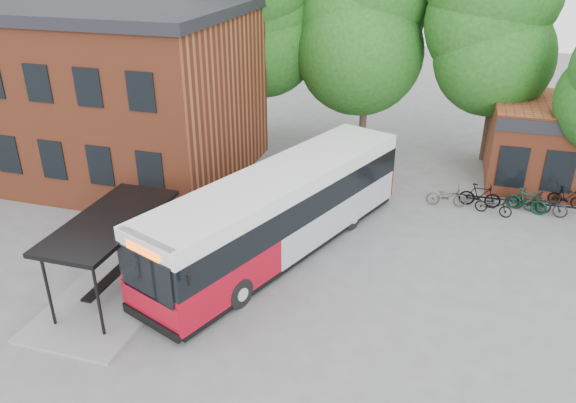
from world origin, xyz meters
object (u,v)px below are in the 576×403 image
(bicycle_2, at_px, (494,206))
(bicycle_7, at_px, (567,197))
(bicycle_5, at_px, (530,200))
(bicycle_0, at_px, (447,196))
(bicycle_3, at_px, (526,201))
(city_bus, at_px, (281,212))
(bicycle_4, at_px, (526,201))
(bicycle_1, at_px, (480,195))
(bus_shelter, at_px, (115,255))
(bicycle_6, at_px, (546,204))

(bicycle_2, xyz_separation_m, bicycle_7, (3.24, 1.78, 0.05))
(bicycle_2, distance_m, bicycle_5, 1.76)
(bicycle_0, distance_m, bicycle_3, 3.47)
(city_bus, xyz_separation_m, bicycle_4, (9.59, 6.53, -1.21))
(city_bus, height_order, bicycle_1, city_bus)
(bus_shelter, distance_m, bicycle_3, 17.83)
(bicycle_2, bearing_deg, bicycle_0, 97.71)
(bus_shelter, bearing_deg, bicycle_2, 38.03)
(bicycle_2, height_order, bicycle_5, bicycle_5)
(bicycle_2, bearing_deg, bicycle_1, 58.19)
(bus_shelter, xyz_separation_m, bicycle_2, (12.81, 10.02, -1.02))
(bicycle_0, xyz_separation_m, bicycle_6, (4.27, 0.36, 0.01))
(bus_shelter, distance_m, bicycle_2, 16.29)
(bicycle_1, relative_size, bicycle_3, 1.02)
(bicycle_0, bearing_deg, bicycle_4, -87.07)
(bicycle_0, xyz_separation_m, bicycle_4, (3.47, 0.52, -0.01))
(bicycle_5, bearing_deg, bicycle_3, 130.20)
(bicycle_0, distance_m, bicycle_5, 3.64)
(bicycle_3, distance_m, bicycle_4, 0.15)
(bus_shelter, height_order, bicycle_1, bus_shelter)
(bicycle_4, height_order, bicycle_5, bicycle_5)
(city_bus, relative_size, bicycle_1, 7.10)
(bicycle_1, bearing_deg, bus_shelter, 131.95)
(bus_shelter, distance_m, bicycle_1, 16.25)
(bicycle_0, distance_m, bicycle_7, 5.48)
(city_bus, bearing_deg, bicycle_7, 54.75)
(bus_shelter, distance_m, bicycle_4, 17.92)
(bicycle_2, relative_size, bicycle_3, 0.90)
(bicycle_3, xyz_separation_m, bicycle_7, (1.83, 1.07, -0.07))
(bicycle_4, xyz_separation_m, bicycle_5, (0.14, -0.03, 0.09))
(bicycle_1, bearing_deg, bicycle_3, -88.09)
(city_bus, height_order, bicycle_4, city_bus)
(city_bus, distance_m, bicycle_6, 12.24)
(bus_shelter, bearing_deg, bicycle_5, 36.99)
(bicycle_7, bearing_deg, bicycle_5, 134.02)
(bicycle_0, bearing_deg, bicycle_2, -104.48)
(bicycle_0, height_order, bicycle_1, bicycle_1)
(bicycle_3, relative_size, bicycle_4, 1.02)
(bicycle_5, bearing_deg, bicycle_6, -92.27)
(bus_shelter, xyz_separation_m, bicycle_3, (14.21, 10.73, -0.90))
(city_bus, height_order, bicycle_3, city_bus)
(bicycle_1, height_order, bicycle_7, bicycle_1)
(bicycle_3, bearing_deg, bicycle_4, 12.13)
(bicycle_1, distance_m, bicycle_2, 0.90)
(city_bus, height_order, bicycle_7, city_bus)
(city_bus, relative_size, bicycle_6, 7.03)
(bicycle_0, relative_size, bicycle_6, 0.98)
(city_bus, xyz_separation_m, bicycle_3, (9.57, 6.40, -1.13))
(bus_shelter, xyz_separation_m, city_bus, (4.64, 4.33, 0.22))
(city_bus, xyz_separation_m, bicycle_0, (6.12, 6.01, -1.19))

